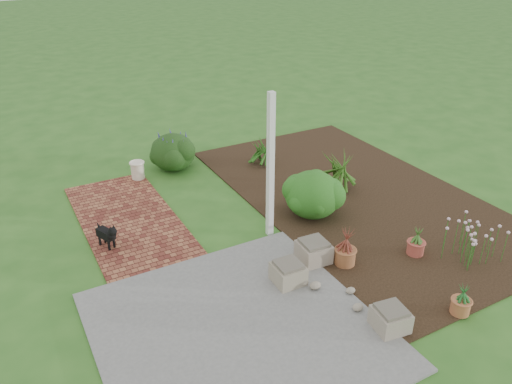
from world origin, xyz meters
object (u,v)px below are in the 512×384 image
black_dog (107,234)px  evergreen_shrub (313,193)px  cream_ceramic_urn (138,170)px  stone_trough_near (390,319)px

black_dog → evergreen_shrub: size_ratio=0.46×
black_dog → evergreen_shrub: (3.53, -0.69, 0.17)m
cream_ceramic_urn → evergreen_shrub: evergreen_shrub is taller
cream_ceramic_urn → evergreen_shrub: (2.33, -3.00, 0.24)m
stone_trough_near → cream_ceramic_urn: size_ratio=1.14×
stone_trough_near → black_dog: black_dog is taller
stone_trough_near → evergreen_shrub: bearing=74.6°
black_dog → evergreen_shrub: evergreen_shrub is taller
stone_trough_near → evergreen_shrub: evergreen_shrub is taller
black_dog → cream_ceramic_urn: black_dog is taller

